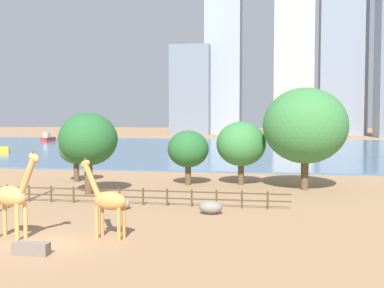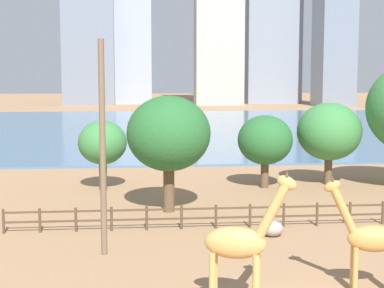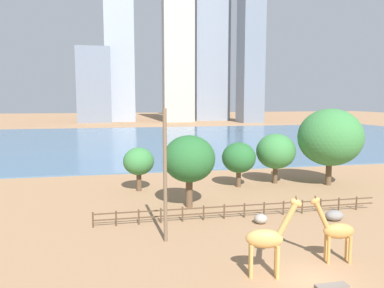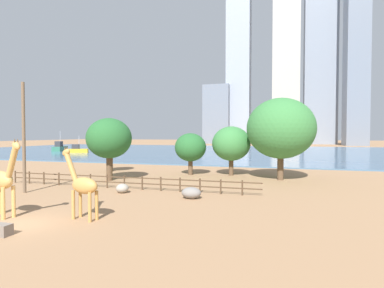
{
  "view_description": "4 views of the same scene",
  "coord_description": "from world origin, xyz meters",
  "px_view_note": "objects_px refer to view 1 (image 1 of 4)",
  "views": [
    {
      "loc": [
        11.81,
        -23.12,
        6.7
      ],
      "look_at": [
        2.71,
        29.71,
        3.69
      ],
      "focal_mm": 45.0,
      "sensor_mm": 36.0,
      "label": 1
    },
    {
      "loc": [
        -5.99,
        -18.9,
        8.16
      ],
      "look_at": [
        -1.29,
        30.74,
        2.48
      ],
      "focal_mm": 55.0,
      "sensor_mm": 36.0,
      "label": 2
    },
    {
      "loc": [
        -11.06,
        -18.79,
        10.51
      ],
      "look_at": [
        0.35,
        36.25,
        3.77
      ],
      "focal_mm": 35.0,
      "sensor_mm": 36.0,
      "label": 3
    },
    {
      "loc": [
        14.2,
        -13.67,
        5.21
      ],
      "look_at": [
        -2.07,
        43.3,
        3.34
      ],
      "focal_mm": 28.0,
      "sensor_mm": 36.0,
      "label": 4
    }
  ],
  "objects_px": {
    "giraffe_tall": "(13,196)",
    "feeding_trough": "(31,249)",
    "boulder_near_fence": "(211,207)",
    "giraffe_companion": "(108,200)",
    "boulder_by_pole": "(122,204)",
    "tree_center_broad": "(76,149)",
    "tree_left_large": "(188,149)",
    "tree_left_small": "(241,144)",
    "tree_right_small": "(305,126)",
    "boat_sailboat": "(48,138)",
    "tree_right_tall": "(88,140)"
  },
  "relations": [
    {
      "from": "boulder_near_fence",
      "to": "boulder_by_pole",
      "type": "bearing_deg",
      "value": 174.98
    },
    {
      "from": "boulder_by_pole",
      "to": "feeding_trough",
      "type": "relative_size",
      "value": 0.63
    },
    {
      "from": "giraffe_companion",
      "to": "tree_center_broad",
      "type": "xyz_separation_m",
      "value": [
        -11.2,
        21.74,
        1.31
      ]
    },
    {
      "from": "tree_center_broad",
      "to": "tree_right_small",
      "type": "relative_size",
      "value": 0.54
    },
    {
      "from": "giraffe_tall",
      "to": "feeding_trough",
      "type": "relative_size",
      "value": 2.77
    },
    {
      "from": "tree_left_large",
      "to": "boulder_by_pole",
      "type": "bearing_deg",
      "value": -100.7
    },
    {
      "from": "giraffe_tall",
      "to": "tree_right_tall",
      "type": "xyz_separation_m",
      "value": [
        -1.7,
        15.15,
        2.41
      ]
    },
    {
      "from": "giraffe_tall",
      "to": "feeding_trough",
      "type": "height_order",
      "value": "giraffe_tall"
    },
    {
      "from": "boulder_near_fence",
      "to": "tree_center_broad",
      "type": "relative_size",
      "value": 0.32
    },
    {
      "from": "boulder_by_pole",
      "to": "tree_left_large",
      "type": "relative_size",
      "value": 0.21
    },
    {
      "from": "boulder_near_fence",
      "to": "tree_left_large",
      "type": "height_order",
      "value": "tree_left_large"
    },
    {
      "from": "feeding_trough",
      "to": "tree_center_broad",
      "type": "distance_m",
      "value": 27.1
    },
    {
      "from": "giraffe_companion",
      "to": "tree_right_tall",
      "type": "relative_size",
      "value": 0.63
    },
    {
      "from": "boulder_near_fence",
      "to": "boat_sailboat",
      "type": "xyz_separation_m",
      "value": [
        -56.45,
        89.1,
        0.51
      ]
    },
    {
      "from": "boulder_by_pole",
      "to": "tree_left_large",
      "type": "height_order",
      "value": "tree_left_large"
    },
    {
      "from": "tree_left_large",
      "to": "boat_sailboat",
      "type": "relative_size",
      "value": 1.03
    },
    {
      "from": "tree_center_broad",
      "to": "boulder_near_fence",
      "type": "bearing_deg",
      "value": -41.66
    },
    {
      "from": "feeding_trough",
      "to": "tree_left_large",
      "type": "bearing_deg",
      "value": 82.61
    },
    {
      "from": "giraffe_companion",
      "to": "feeding_trough",
      "type": "height_order",
      "value": "giraffe_companion"
    },
    {
      "from": "giraffe_tall",
      "to": "boat_sailboat",
      "type": "height_order",
      "value": "giraffe_tall"
    },
    {
      "from": "boulder_near_fence",
      "to": "feeding_trough",
      "type": "relative_size",
      "value": 0.9
    },
    {
      "from": "feeding_trough",
      "to": "tree_right_small",
      "type": "distance_m",
      "value": 28.34
    },
    {
      "from": "giraffe_tall",
      "to": "boulder_by_pole",
      "type": "relative_size",
      "value": 4.41
    },
    {
      "from": "giraffe_companion",
      "to": "tree_left_large",
      "type": "height_order",
      "value": "tree_left_large"
    },
    {
      "from": "giraffe_companion",
      "to": "tree_left_large",
      "type": "relative_size",
      "value": 0.83
    },
    {
      "from": "tree_right_small",
      "to": "giraffe_companion",
      "type": "bearing_deg",
      "value": -120.63
    },
    {
      "from": "giraffe_companion",
      "to": "tree_right_small",
      "type": "bearing_deg",
      "value": -109.57
    },
    {
      "from": "tree_left_large",
      "to": "tree_right_tall",
      "type": "height_order",
      "value": "tree_right_tall"
    },
    {
      "from": "giraffe_companion",
      "to": "tree_right_tall",
      "type": "xyz_separation_m",
      "value": [
        -6.81,
        14.18,
        2.65
      ]
    },
    {
      "from": "boulder_near_fence",
      "to": "boat_sailboat",
      "type": "distance_m",
      "value": 105.48
    },
    {
      "from": "giraffe_companion",
      "to": "boat_sailboat",
      "type": "relative_size",
      "value": 0.85
    },
    {
      "from": "giraffe_tall",
      "to": "giraffe_companion",
      "type": "xyz_separation_m",
      "value": [
        5.12,
        0.97,
        -0.24
      ]
    },
    {
      "from": "tree_left_small",
      "to": "tree_right_small",
      "type": "xyz_separation_m",
      "value": [
        6.01,
        -2.24,
        1.86
      ]
    },
    {
      "from": "boulder_by_pole",
      "to": "tree_center_broad",
      "type": "bearing_deg",
      "value": 124.57
    },
    {
      "from": "giraffe_tall",
      "to": "tree_left_small",
      "type": "distance_m",
      "value": 25.71
    },
    {
      "from": "tree_left_small",
      "to": "boat_sailboat",
      "type": "distance_m",
      "value": 94.09
    },
    {
      "from": "feeding_trough",
      "to": "tree_center_broad",
      "type": "height_order",
      "value": "tree_center_broad"
    },
    {
      "from": "giraffe_companion",
      "to": "tree_right_small",
      "type": "distance_m",
      "value": 23.54
    },
    {
      "from": "giraffe_tall",
      "to": "tree_left_large",
      "type": "distance_m",
      "value": 23.06
    },
    {
      "from": "feeding_trough",
      "to": "boat_sailboat",
      "type": "relative_size",
      "value": 0.34
    },
    {
      "from": "feeding_trough",
      "to": "boat_sailboat",
      "type": "distance_m",
      "value": 111.77
    },
    {
      "from": "boulder_near_fence",
      "to": "tree_left_large",
      "type": "distance_m",
      "value": 14.7
    },
    {
      "from": "boulder_by_pole",
      "to": "tree_right_small",
      "type": "distance_m",
      "value": 18.91
    },
    {
      "from": "tree_left_large",
      "to": "giraffe_companion",
      "type": "bearing_deg",
      "value": -91.84
    },
    {
      "from": "tree_center_broad",
      "to": "feeding_trough",
      "type": "bearing_deg",
      "value": -71.29
    },
    {
      "from": "boulder_by_pole",
      "to": "boat_sailboat",
      "type": "distance_m",
      "value": 101.61
    },
    {
      "from": "tree_left_small",
      "to": "boat_sailboat",
      "type": "height_order",
      "value": "tree_left_small"
    },
    {
      "from": "boulder_by_pole",
      "to": "feeding_trough",
      "type": "bearing_deg",
      "value": -93.65
    },
    {
      "from": "boulder_near_fence",
      "to": "tree_right_tall",
      "type": "relative_size",
      "value": 0.23
    },
    {
      "from": "feeding_trough",
      "to": "tree_left_small",
      "type": "distance_m",
      "value": 27.57
    }
  ]
}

